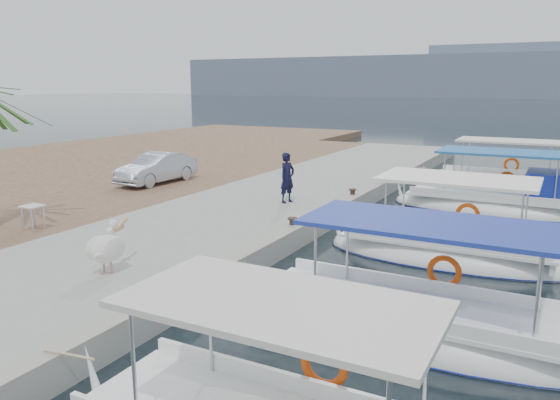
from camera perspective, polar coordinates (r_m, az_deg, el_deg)
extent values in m
plane|color=black|center=(14.59, -0.11, -6.43)|extent=(400.00, 400.00, 0.00)
cube|color=gray|center=(20.14, -1.03, -0.50)|extent=(6.00, 40.00, 0.50)
cube|color=gray|center=(18.92, 6.37, -0.43)|extent=(0.44, 40.00, 0.12)
cube|color=brown|center=(22.92, -12.06, 0.78)|extent=(4.00, 40.00, 0.50)
cube|color=brown|center=(30.24, -26.84, 2.41)|extent=(16.00, 60.00, 0.48)
cube|color=slate|center=(212.89, 9.75, 12.52)|extent=(140.00, 40.00, 14.00)
cube|color=silver|center=(6.26, -0.05, -10.82)|extent=(3.62, 1.90, 0.08)
cylinder|color=silver|center=(6.86, -15.01, -16.89)|extent=(0.05, 0.05, 1.60)
torus|color=#E1480B|center=(7.53, 4.63, -16.79)|extent=(0.68, 0.12, 0.68)
ellipsoid|color=white|center=(10.77, 13.75, -13.45)|extent=(7.36, 2.19, 1.30)
ellipsoid|color=#162697|center=(10.78, 13.75, -13.55)|extent=(7.39, 2.24, 0.22)
cube|color=white|center=(10.57, 13.89, -11.00)|extent=(6.03, 1.89, 0.08)
cube|color=#2034A1|center=(10.01, 15.38, -2.46)|extent=(4.41, 2.02, 0.08)
cylinder|color=silver|center=(10.04, 3.70, -7.01)|extent=(0.05, 0.05, 1.60)
torus|color=#E1480B|center=(11.31, 16.79, -7.18)|extent=(0.68, 0.12, 0.68)
ellipsoid|color=white|center=(15.49, 17.00, -5.67)|extent=(6.59, 2.42, 1.30)
ellipsoid|color=#162697|center=(15.50, 16.99, -5.74)|extent=(6.62, 2.47, 0.22)
cube|color=white|center=(15.35, 17.11, -3.89)|extent=(5.40, 2.08, 0.08)
cube|color=white|center=(14.97, 18.12, 2.09)|extent=(3.95, 2.23, 0.08)
cylinder|color=silver|center=(14.63, 10.93, -1.11)|extent=(0.05, 0.05, 1.60)
torus|color=#E1480B|center=(16.29, 19.01, -1.47)|extent=(0.68, 0.12, 0.68)
ellipsoid|color=white|center=(21.79, 21.32, -0.91)|extent=(7.35, 2.47, 1.30)
ellipsoid|color=#162697|center=(21.79, 21.32, -0.96)|extent=(7.39, 2.51, 0.22)
cube|color=white|center=(21.69, 21.42, 0.38)|extent=(6.03, 2.12, 0.08)
cube|color=#2061A3|center=(21.43, 22.25, 4.63)|extent=(4.41, 2.27, 0.08)
cylinder|color=silver|center=(20.89, 16.79, 2.52)|extent=(0.05, 0.05, 1.60)
torus|color=#E1480B|center=(22.73, 22.60, 1.95)|extent=(0.68, 0.12, 0.68)
cube|color=#162697|center=(21.49, 25.91, 1.39)|extent=(1.20, 1.73, 1.00)
ellipsoid|color=white|center=(26.14, 22.00, 1.09)|extent=(6.92, 2.29, 1.30)
ellipsoid|color=#162697|center=(26.14, 21.99, 1.04)|extent=(6.95, 2.33, 0.22)
cube|color=white|center=(26.06, 22.08, 2.17)|extent=(5.67, 1.97, 0.08)
cube|color=silver|center=(25.84, 22.75, 5.71)|extent=(4.15, 2.11, 0.08)
cylinder|color=silver|center=(25.29, 18.51, 3.99)|extent=(0.05, 0.05, 1.60)
torus|color=#E1480B|center=(27.04, 23.03, 3.39)|extent=(0.68, 0.12, 0.68)
cylinder|color=black|center=(11.77, -9.71, -7.87)|extent=(0.18, 0.18, 0.30)
cylinder|color=black|center=(11.72, -9.74, -7.18)|extent=(0.28, 0.28, 0.05)
cylinder|color=black|center=(15.84, 1.30, -2.49)|extent=(0.18, 0.18, 0.30)
cylinder|color=black|center=(15.80, 1.30, -1.96)|extent=(0.28, 0.28, 0.05)
cylinder|color=black|center=(20.33, 7.59, 0.67)|extent=(0.18, 0.18, 0.30)
cylinder|color=black|center=(20.30, 7.60, 1.08)|extent=(0.28, 0.28, 0.05)
cylinder|color=black|center=(25.01, 11.56, 2.66)|extent=(0.18, 0.18, 0.30)
cylinder|color=black|center=(24.99, 11.58, 3.00)|extent=(0.28, 0.28, 0.05)
cylinder|color=tan|center=(12.83, -17.93, -6.50)|extent=(0.05, 0.05, 0.34)
cylinder|color=tan|center=(12.75, -17.25, -6.57)|extent=(0.05, 0.05, 0.34)
ellipsoid|color=white|center=(12.68, -17.70, -4.90)|extent=(0.71, 0.92, 0.64)
cylinder|color=white|center=(12.85, -17.16, -3.39)|extent=(0.21, 0.32, 0.34)
sphere|color=white|center=(12.89, -17.01, -2.43)|extent=(0.21, 0.21, 0.21)
cone|color=#EAA566|center=(13.19, -16.34, -2.51)|extent=(0.28, 0.62, 0.25)
imported|color=black|center=(19.20, 0.77, 2.34)|extent=(0.59, 0.74, 1.77)
imported|color=#AAB0C2|center=(23.68, -12.76, 3.27)|extent=(1.50, 3.88, 1.26)
cylinder|color=silver|center=(17.19, -25.33, -1.81)|extent=(0.06, 0.06, 0.70)
cylinder|color=silver|center=(16.88, -24.51, -1.98)|extent=(0.06, 0.06, 0.70)
cylinder|color=silver|center=(17.43, -24.29, -1.54)|extent=(0.06, 0.06, 0.70)
cylinder|color=silver|center=(17.12, -23.46, -1.70)|extent=(0.06, 0.06, 0.70)
cube|color=white|center=(17.08, -24.50, -0.57)|extent=(0.55, 0.55, 0.03)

